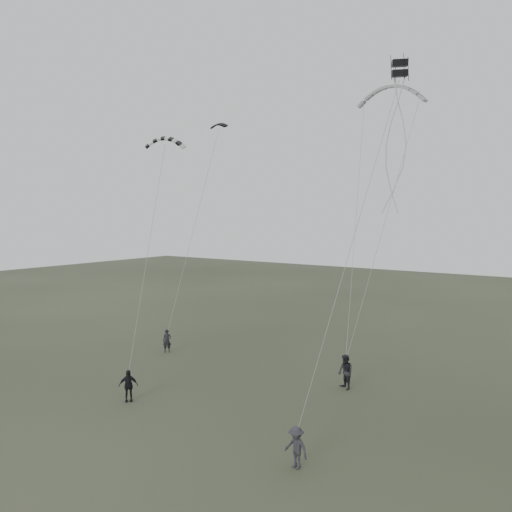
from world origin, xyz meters
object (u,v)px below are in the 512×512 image
Objects in this scene: flyer_right at (345,372)px; kite_pale_large at (391,86)px; kite_striped at (165,138)px; flyer_far at (296,447)px; kite_dark_small at (219,124)px; flyer_left at (167,341)px; kite_box at (400,68)px; flyer_center at (128,386)px.

kite_pale_large is at bearing 126.64° from flyer_right.
kite_striped is (-12.43, -1.46, 13.87)m from flyer_right.
flyer_right is 1.18× the size of flyer_far.
flyer_far is at bearing -42.57° from kite_dark_small.
kite_box reaches higher than flyer_left.
kite_pale_large is (8.24, 15.64, 17.45)m from flyer_center.
flyer_center is 0.37× the size of kite_pale_large.
flyer_left is 0.99× the size of flyer_far.
kite_striped is at bearing 70.60° from flyer_center.
kite_dark_small is 12.31m from kite_pale_large.
flyer_left is 2.26× the size of kite_box.
flyer_right is 18.68m from kite_striped.
kite_box is (3.90, -3.40, 15.23)m from flyer_right.
kite_striped is (-3.81, 6.77, 14.01)m from flyer_center.
kite_pale_large is 15.35m from kite_striped.
flyer_center is at bearing -102.66° from flyer_right.
kite_dark_small is at bearing 47.42° from kite_striped.
flyer_right is 1.16× the size of flyer_center.
kite_dark_small is (-3.29, 11.75, 15.60)m from flyer_center.
flyer_left is 14.14m from kite_striped.
flyer_right is 19.84m from kite_dark_small.
kite_dark_small reaches higher than flyer_far.
flyer_far is 0.37× the size of kite_pale_large.
flyer_center is at bearing -74.72° from kite_dark_small.
flyer_far is at bearing -64.75° from kite_striped.
kite_box is (4.28, -10.81, -2.08)m from kite_pale_large.
flyer_center is at bearing -97.67° from flyer_left.
flyer_left is at bearing -116.56° from kite_dark_small.
kite_striped is at bearing -96.30° from kite_dark_small.
kite_pale_large reaches higher than kite_box.
flyer_center is 1.02× the size of flyer_far.
flyer_far is at bearing -69.87° from flyer_left.
flyer_right is at bearing -95.64° from kite_pale_large.
flyer_right reaches higher than flyer_center.
kite_dark_small is (-14.09, 12.77, 15.62)m from flyer_far.
kite_dark_small reaches higher than flyer_left.
kite_box is at bearing -76.99° from kite_pale_large.
flyer_far is (15.93, -9.03, 0.01)m from flyer_left.
kite_dark_small is 17.26m from kite_box.
flyer_left is at bearing 145.00° from kite_box.
flyer_center is (-8.62, -8.23, -0.13)m from flyer_right.
flyer_center is 16.02m from kite_striped.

